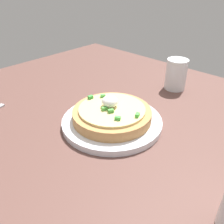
# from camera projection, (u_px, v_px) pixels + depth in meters

# --- Properties ---
(dining_table) EXTENTS (1.16, 0.79, 0.03)m
(dining_table) POSITION_uv_depth(u_px,v_px,m) (136.00, 119.00, 0.65)
(dining_table) COLOR brown
(dining_table) RESTS_ON ground
(plate) EXTENTS (0.24, 0.24, 0.02)m
(plate) POSITION_uv_depth(u_px,v_px,m) (112.00, 122.00, 0.59)
(plate) COLOR white
(plate) RESTS_ON dining_table
(pizza) EXTENTS (0.19, 0.19, 0.06)m
(pizza) POSITION_uv_depth(u_px,v_px,m) (112.00, 113.00, 0.58)
(pizza) COLOR tan
(pizza) RESTS_ON plate
(cup_far) EXTENTS (0.06, 0.06, 0.09)m
(cup_far) POSITION_uv_depth(u_px,v_px,m) (176.00, 75.00, 0.75)
(cup_far) COLOR silver
(cup_far) RESTS_ON dining_table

